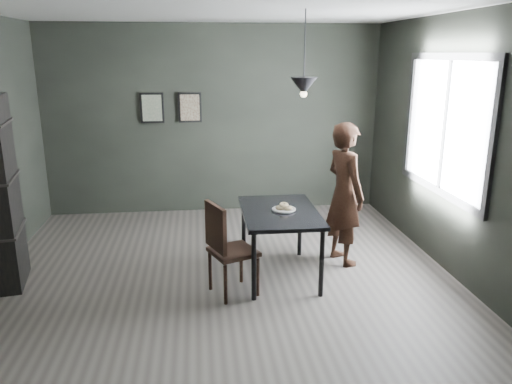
{
  "coord_description": "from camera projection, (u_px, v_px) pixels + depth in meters",
  "views": [
    {
      "loc": [
        -0.25,
        -5.02,
        2.38
      ],
      "look_at": [
        0.35,
        0.05,
        0.95
      ],
      "focal_mm": 35.0,
      "sensor_mm": 36.0,
      "label": 1
    }
  ],
  "objects": [
    {
      "name": "ground",
      "position": [
        225.0,
        277.0,
        5.47
      ],
      "size": [
        5.0,
        5.0,
        0.0
      ],
      "primitive_type": "plane",
      "color": "#393431",
      "rests_on": "ground"
    },
    {
      "name": "back_wall",
      "position": [
        214.0,
        120.0,
        7.49
      ],
      "size": [
        5.0,
        0.1,
        2.8
      ],
      "primitive_type": "cube",
      "color": "black",
      "rests_on": "ground"
    },
    {
      "name": "ceiling",
      "position": [
        220.0,
        7.0,
        4.72
      ],
      "size": [
        5.0,
        5.0,
        0.02
      ],
      "color": "silver",
      "rests_on": "ground"
    },
    {
      "name": "window_assembly",
      "position": [
        445.0,
        126.0,
        5.51
      ],
      "size": [
        0.04,
        1.96,
        1.56
      ],
      "color": "white",
      "rests_on": "ground"
    },
    {
      "name": "cafe_table",
      "position": [
        280.0,
        217.0,
        5.36
      ],
      "size": [
        0.8,
        1.2,
        0.75
      ],
      "color": "black",
      "rests_on": "ground"
    },
    {
      "name": "white_plate",
      "position": [
        284.0,
        210.0,
        5.34
      ],
      "size": [
        0.23,
        0.23,
        0.01
      ],
      "primitive_type": "cylinder",
      "color": "silver",
      "rests_on": "cafe_table"
    },
    {
      "name": "donut_pile",
      "position": [
        284.0,
        207.0,
        5.33
      ],
      "size": [
        0.18,
        0.12,
        0.08
      ],
      "rotation": [
        0.0,
        0.0,
        -0.27
      ],
      "color": "beige",
      "rests_on": "white_plate"
    },
    {
      "name": "woman",
      "position": [
        345.0,
        194.0,
        5.7
      ],
      "size": [
        0.56,
        0.69,
        1.65
      ],
      "primitive_type": "imported",
      "rotation": [
        0.0,
        0.0,
        1.88
      ],
      "color": "black",
      "rests_on": "ground"
    },
    {
      "name": "wood_chair",
      "position": [
        225.0,
        244.0,
        4.94
      ],
      "size": [
        0.55,
        0.55,
        0.97
      ],
      "rotation": [
        0.0,
        0.0,
        0.39
      ],
      "color": "black",
      "rests_on": "ground"
    },
    {
      "name": "pendant_lamp",
      "position": [
        304.0,
        86.0,
        5.11
      ],
      "size": [
        0.28,
        0.28,
        0.86
      ],
      "color": "black",
      "rests_on": "ground"
    },
    {
      "name": "framed_print_left",
      "position": [
        152.0,
        108.0,
        7.3
      ],
      "size": [
        0.34,
        0.04,
        0.44
      ],
      "color": "black",
      "rests_on": "ground"
    },
    {
      "name": "framed_print_right",
      "position": [
        190.0,
        107.0,
        7.36
      ],
      "size": [
        0.34,
        0.04,
        0.44
      ],
      "color": "black",
      "rests_on": "ground"
    }
  ]
}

